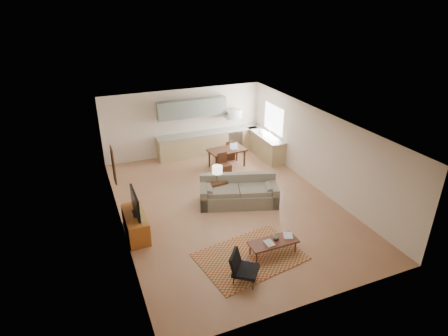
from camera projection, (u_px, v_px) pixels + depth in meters
name	position (u px, v px, depth m)	size (l,w,h in m)	color
room	(228.00, 166.00, 11.25)	(9.00, 9.00, 9.00)	#99684A
kitchen_counter_back	(208.00, 143.00, 15.43)	(4.26, 0.64, 0.92)	tan
kitchen_counter_right	(265.00, 145.00, 15.15)	(0.64, 2.26, 0.92)	tan
kitchen_range	(233.00, 139.00, 15.82)	(0.62, 0.62, 0.90)	#A5A8AD
kitchen_microwave	(233.00, 114.00, 15.37)	(0.62, 0.40, 0.35)	#A5A8AD
upper_cabinets	(192.00, 108.00, 14.72)	(2.80, 0.34, 0.70)	gray
window_right	(274.00, 119.00, 14.78)	(0.02, 1.40, 1.05)	white
wall_art_left	(114.00, 165.00, 10.81)	(0.06, 0.42, 1.10)	olive
triptych	(182.00, 113.00, 14.78)	(1.70, 0.04, 0.50)	beige
rug	(250.00, 257.00, 9.48)	(2.54, 1.76, 0.02)	brown
sofa	(239.00, 191.00, 11.71)	(2.53, 1.10, 0.88)	#6B6454
coffee_table	(273.00, 247.00, 9.53)	(1.28, 0.51, 0.38)	#492317
book_a	(265.00, 244.00, 9.32)	(0.22, 0.29, 0.03)	maroon
book_b	(283.00, 235.00, 9.66)	(0.34, 0.39, 0.02)	navy
vase	(276.00, 237.00, 9.50)	(0.19, 0.19, 0.16)	black
armchair	(246.00, 268.00, 8.55)	(0.64, 0.64, 0.73)	black
tv_credenza	(136.00, 224.00, 10.24)	(0.55, 1.42, 0.65)	#994D19
tv	(135.00, 203.00, 9.98)	(0.11, 1.09, 0.65)	black
console_table	(217.00, 191.00, 11.96)	(0.58, 0.38, 0.67)	#3B1F13
table_lamp	(217.00, 173.00, 11.70)	(0.33, 0.33, 0.54)	beige
dining_table	(227.00, 158.00, 14.28)	(1.39, 0.80, 0.70)	#3B1F13
dining_chair_near	(225.00, 164.00, 13.60)	(0.39, 0.41, 0.82)	#3B1F13
dining_chair_far	(229.00, 149.00, 14.91)	(0.39, 0.41, 0.81)	#3B1F13
laptop	(235.00, 146.00, 14.10)	(0.30, 0.22, 0.22)	#A5A8AD
soap_bottle	(260.00, 131.00, 15.13)	(0.09, 0.09, 0.19)	beige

